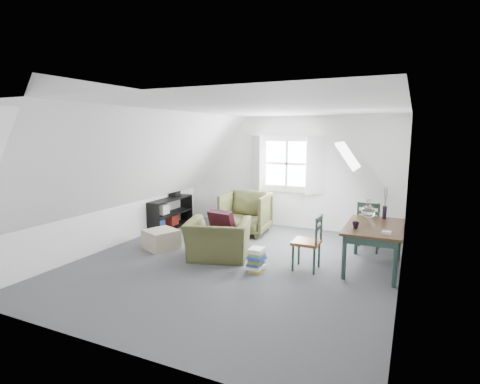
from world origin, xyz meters
The scene contains 24 objects.
floor centered at (0.00, 0.00, 0.00)m, with size 5.50×5.50×0.00m, color #46474A.
ceiling centered at (0.00, 0.00, 2.50)m, with size 5.50×5.50×0.00m, color white.
wall_back centered at (0.00, 2.75, 1.25)m, with size 5.00×5.00×0.00m, color white.
wall_front centered at (0.00, -2.75, 1.25)m, with size 5.00×5.00×0.00m, color white.
wall_left centered at (-2.50, 0.00, 1.25)m, with size 5.50×5.50×0.00m, color white.
wall_right centered at (2.50, 0.00, 1.25)m, with size 5.50×5.50×0.00m, color white.
slope_left centered at (-1.55, 0.00, 1.78)m, with size 5.50×5.50×0.00m, color white.
slope_right centered at (1.55, 0.00, 1.78)m, with size 5.50×5.50×0.00m, color white.
dormer_window centered at (0.00, 2.68, 1.45)m, with size 1.71×0.35×1.30m.
skylight centered at (1.55, 1.30, 1.75)m, with size 0.55×0.75×0.04m, color white.
armchair_near centered at (-0.37, 0.11, 0.00)m, with size 1.03×0.90×0.67m, color #464826.
armchair_far centered at (-0.60, 1.80, 0.00)m, with size 0.94×0.97×0.88m, color #464826.
throw_pillow centered at (-0.37, 0.26, 0.58)m, with size 0.46×0.13×0.46m, color #340E18.
ottoman centered at (-1.59, 0.14, 0.18)m, with size 0.54×0.54×0.36m, color tan.
dining_table centered at (2.09, 0.70, 0.61)m, with size 0.85×1.41×0.71m.
demijohn centered at (1.94, 1.15, 0.83)m, with size 0.22×0.22×0.31m.
vase_twigs centered at (2.19, 1.25, 0.83)m, with size 0.07×0.08×0.55m.
cup centered at (1.84, 0.40, 0.71)m, with size 0.10×0.10×0.10m, color black.
paper_box centered at (2.29, 0.25, 0.73)m, with size 0.12×0.08×0.04m, color white.
dining_chair_far centered at (1.91, 1.63, 0.48)m, with size 0.43×0.43×0.92m.
dining_chair_near centered at (1.17, 0.23, 0.46)m, with size 0.41×0.41×0.88m.
media_shelf centered at (-2.39, 1.47, 0.30)m, with size 0.44×1.32×0.67m.
electronics_box centered at (-2.39, 1.77, 0.76)m, with size 0.18×0.25×0.20m, color black.
magazine_stack centered at (0.46, -0.18, 0.18)m, with size 0.27×0.33×0.37m.
Camera 1 is at (2.57, -5.34, 2.14)m, focal length 28.00 mm.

